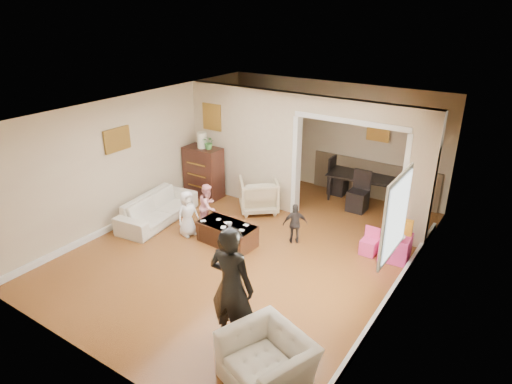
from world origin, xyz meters
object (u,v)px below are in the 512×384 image
Objects in this scene: sofa at (158,209)px; dresser at (204,172)px; child_kneel_a at (187,214)px; table_lamp at (202,140)px; armchair_back at (259,195)px; child_kneel_b at (208,207)px; coffee_cup at (230,224)px; cyan_cup at (391,233)px; coffee_table at (227,234)px; adult_person at (232,287)px; armchair_front at (267,361)px; play_table at (395,247)px; child_toddler at (295,224)px; dining_table at (368,188)px.

dresser reaches higher than sofa.
table_lamp is at bearing 44.17° from child_kneel_a.
table_lamp is at bearing -5.68° from sofa.
sofa is 2.05× the size of child_kneel_a.
child_kneel_a reaches higher than armchair_back.
child_kneel_b reaches higher than armchair_back.
coffee_cup is 2.91m from cyan_cup.
coffee_table is 2.75m from adult_person.
child_kneel_b is (-3.15, 2.75, 0.15)m from armchair_front.
cyan_cup is (4.52, 1.22, 0.23)m from sofa.
armchair_front reaches higher than play_table.
coffee_cup is at bearing 64.06° from armchair_back.
armchair_front is at bearing -42.89° from table_lamp.
armchair_front is at bearing -126.73° from sofa.
child_toddler is at bearing -164.93° from play_table.
cyan_cup is 0.08× the size of child_kneel_b.
armchair_back is at bearing 101.39° from coffee_table.
dresser is 2.44× the size of play_table.
child_kneel_b is (-3.53, -0.93, 0.24)m from play_table.
adult_person reaches higher than dresser.
armchair_back is 1.32m from child_kneel_b.
sofa is at bearing 170.20° from armchair_front.
armchair_front reaches higher than coffee_cup.
child_toddler is at bearing 133.43° from armchair_front.
armchair_front is 10.84× the size of coffee_cup.
armchair_front is 12.63× the size of cyan_cup.
child_kneel_a is 1.16× the size of child_toddler.
child_kneel_b reaches higher than dining_table.
adult_person reaches higher than play_table.
dresser reaches higher than play_table.
adult_person is (-1.17, -3.31, 0.64)m from play_table.
coffee_cup is at bearing 3.95° from child_toddler.
cyan_cup is at bearing -91.77° from child_kneel_b.
armchair_front reaches higher than coffee_table.
child_toddler is at bearing -15.05° from table_lamp.
child_kneel_a is at bearing -59.68° from table_lamp.
coffee_table is (1.83, -1.52, -0.39)m from dresser.
child_kneel_a is 0.97× the size of child_kneel_b.
armchair_front is at bearing -42.89° from dresser.
coffee_table is (1.83, -1.52, -1.17)m from table_lamp.
armchair_front is 5.94m from dining_table.
adult_person reaches higher than sofa.
dresser is at bearing -158.10° from dining_table.
child_toddler is (-0.61, 2.83, -0.47)m from adult_person.
child_toddler is at bearing -15.05° from dresser.
sofa is 1.60m from dresser.
adult_person is (0.16, -5.50, 0.55)m from dining_table.
adult_person reaches higher than child_kneel_a.
dining_table is (-0.95, 5.86, -0.01)m from armchair_front.
cyan_cup is at bearing 23.36° from coffee_table.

